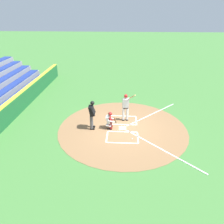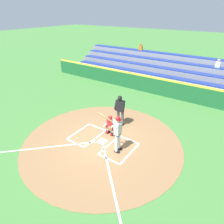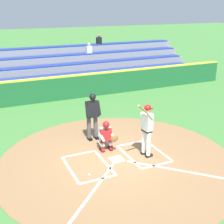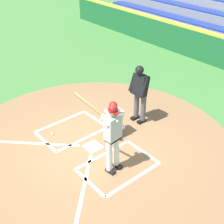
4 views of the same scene
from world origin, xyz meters
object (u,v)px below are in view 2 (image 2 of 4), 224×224
catcher (110,125)px  plate_umpire (120,108)px  baseball (77,138)px  batter (117,132)px

catcher → plate_umpire: 1.20m
plate_umpire → baseball: 2.87m
catcher → baseball: size_ratio=15.27×
catcher → baseball: catcher is taller
batter → plate_umpire: bearing=-60.3°
catcher → baseball: (1.17, 1.36, -0.55)m
batter → plate_umpire: (1.17, -2.05, -0.02)m
batter → baseball: size_ratio=28.76×
baseball → batter: bearing=-170.0°
batter → catcher: bearing=-42.0°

